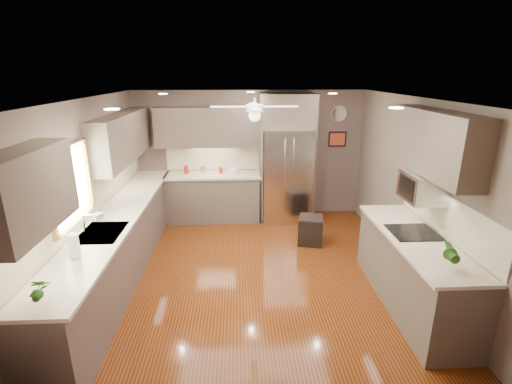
{
  "coord_description": "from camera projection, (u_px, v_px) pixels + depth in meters",
  "views": [
    {
      "loc": [
        -0.23,
        -4.78,
        2.82
      ],
      "look_at": [
        0.03,
        0.6,
        1.08
      ],
      "focal_mm": 26.0,
      "sensor_mm": 36.0,
      "label": 1
    }
  ],
  "objects": [
    {
      "name": "floor",
      "position": [
        256.0,
        274.0,
        5.42
      ],
      "size": [
        5.0,
        5.0,
        0.0
      ],
      "primitive_type": "plane",
      "color": "#471509",
      "rests_on": "ground"
    },
    {
      "name": "ceiling",
      "position": [
        256.0,
        99.0,
        4.65
      ],
      "size": [
        5.0,
        5.0,
        0.0
      ],
      "primitive_type": "plane",
      "rotation": [
        3.14,
        0.0,
        0.0
      ],
      "color": "white",
      "rests_on": "ground"
    },
    {
      "name": "wall_back",
      "position": [
        250.0,
        155.0,
        7.41
      ],
      "size": [
        4.5,
        0.0,
        4.5
      ],
      "primitive_type": "plane",
      "rotation": [
        1.57,
        0.0,
        0.0
      ],
      "color": "brown",
      "rests_on": "ground"
    },
    {
      "name": "wall_front",
      "position": [
        272.0,
        302.0,
        2.66
      ],
      "size": [
        4.5,
        0.0,
        4.5
      ],
      "primitive_type": "plane",
      "rotation": [
        -1.57,
        0.0,
        0.0
      ],
      "color": "brown",
      "rests_on": "ground"
    },
    {
      "name": "wall_left",
      "position": [
        87.0,
        196.0,
        4.93
      ],
      "size": [
        0.0,
        5.0,
        5.0
      ],
      "primitive_type": "plane",
      "rotation": [
        1.57,
        0.0,
        1.57
      ],
      "color": "brown",
      "rests_on": "ground"
    },
    {
      "name": "wall_right",
      "position": [
        417.0,
        191.0,
        5.14
      ],
      "size": [
        0.0,
        5.0,
        5.0
      ],
      "primitive_type": "plane",
      "rotation": [
        1.57,
        0.0,
        -1.57
      ],
      "color": "brown",
      "rests_on": "ground"
    },
    {
      "name": "canister_a",
      "position": [
        186.0,
        170.0,
        7.19
      ],
      "size": [
        0.1,
        0.1,
        0.14
      ],
      "primitive_type": "cylinder",
      "rotation": [
        0.0,
        0.0,
        -0.11
      ],
      "color": "maroon",
      "rests_on": "back_run"
    },
    {
      "name": "canister_b",
      "position": [
        203.0,
        170.0,
        7.19
      ],
      "size": [
        0.1,
        0.1,
        0.15
      ],
      "primitive_type": "cylinder",
      "rotation": [
        0.0,
        0.0,
        -0.07
      ],
      "color": "silver",
      "rests_on": "back_run"
    },
    {
      "name": "canister_d",
      "position": [
        221.0,
        170.0,
        7.23
      ],
      "size": [
        0.08,
        0.08,
        0.11
      ],
      "primitive_type": "cylinder",
      "rotation": [
        0.0,
        0.0,
        0.07
      ],
      "color": "maroon",
      "rests_on": "back_run"
    },
    {
      "name": "soap_bottle",
      "position": [
        98.0,
        216.0,
        4.83
      ],
      "size": [
        0.11,
        0.11,
        0.18
      ],
      "primitive_type": "imported",
      "rotation": [
        0.0,
        0.0,
        -0.41
      ],
      "color": "white",
      "rests_on": "left_run"
    },
    {
      "name": "potted_plant_left",
      "position": [
        36.0,
        289.0,
        3.1
      ],
      "size": [
        0.18,
        0.15,
        0.3
      ],
      "primitive_type": "imported",
      "rotation": [
        0.0,
        0.0,
        0.3
      ],
      "color": "#265B1A",
      "rests_on": "left_run"
    },
    {
      "name": "potted_plant_right",
      "position": [
        451.0,
        253.0,
        3.72
      ],
      "size": [
        0.19,
        0.16,
        0.31
      ],
      "primitive_type": "imported",
      "rotation": [
        0.0,
        0.0,
        -0.11
      ],
      "color": "#265B1A",
      "rests_on": "right_run"
    },
    {
      "name": "bowl",
      "position": [
        234.0,
        173.0,
        7.18
      ],
      "size": [
        0.23,
        0.23,
        0.05
      ],
      "primitive_type": "imported",
      "rotation": [
        0.0,
        0.0,
        -0.09
      ],
      "color": "beige",
      "rests_on": "back_run"
    },
    {
      "name": "left_run",
      "position": [
        120.0,
        243.0,
        5.33
      ],
      "size": [
        0.65,
        4.7,
        1.45
      ],
      "color": "#4B3C36",
      "rests_on": "ground"
    },
    {
      "name": "back_run",
      "position": [
        214.0,
        196.0,
        7.34
      ],
      "size": [
        1.85,
        0.65,
        1.45
      ],
      "color": "#4B3C36",
      "rests_on": "ground"
    },
    {
      "name": "uppers",
      "position": [
        204.0,
        139.0,
        5.49
      ],
      "size": [
        4.5,
        4.7,
        0.95
      ],
      "color": "#4B3C36",
      "rests_on": "wall_left"
    },
    {
      "name": "window",
      "position": [
        70.0,
        185.0,
        4.37
      ],
      "size": [
        0.05,
        1.12,
        0.92
      ],
      "color": "#BFF2B2",
      "rests_on": "wall_left"
    },
    {
      "name": "sink",
      "position": [
        102.0,
        235.0,
        4.58
      ],
      "size": [
        0.5,
        0.7,
        0.32
      ],
      "color": "silver",
      "rests_on": "left_run"
    },
    {
      "name": "refrigerator",
      "position": [
        287.0,
        161.0,
        7.14
      ],
      "size": [
        1.06,
        0.75,
        2.45
      ],
      "color": "silver",
      "rests_on": "ground"
    },
    {
      "name": "right_run",
      "position": [
        414.0,
        270.0,
        4.6
      ],
      "size": [
        0.7,
        2.2,
        1.45
      ],
      "color": "#4B3C36",
      "rests_on": "ground"
    },
    {
      "name": "microwave",
      "position": [
        423.0,
        187.0,
        4.54
      ],
      "size": [
        0.43,
        0.55,
        0.34
      ],
      "color": "silver",
      "rests_on": "wall_right"
    },
    {
      "name": "ceiling_fan",
      "position": [
        255.0,
        110.0,
        4.99
      ],
      "size": [
        1.18,
        1.18,
        0.32
      ],
      "color": "white",
      "rests_on": "ceiling"
    },
    {
      "name": "recessed_lights",
      "position": [
        251.0,
        98.0,
        5.03
      ],
      "size": [
        2.84,
        3.14,
        0.01
      ],
      "color": "white",
      "rests_on": "ceiling"
    },
    {
      "name": "wall_clock",
      "position": [
        339.0,
        114.0,
        7.23
      ],
      "size": [
        0.3,
        0.03,
        0.3
      ],
      "color": "white",
      "rests_on": "wall_back"
    },
    {
      "name": "framed_print",
      "position": [
        337.0,
        139.0,
        7.38
      ],
      "size": [
        0.36,
        0.03,
        0.3
      ],
      "color": "black",
      "rests_on": "wall_back"
    },
    {
      "name": "stool",
      "position": [
        311.0,
        230.0,
        6.37
      ],
      "size": [
        0.49,
        0.49,
        0.48
      ],
      "color": "black",
      "rests_on": "ground"
    },
    {
      "name": "paper_towel",
      "position": [
        74.0,
        246.0,
        3.91
      ],
      "size": [
        0.11,
        0.11,
        0.28
      ],
      "color": "white",
      "rests_on": "left_run"
    }
  ]
}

